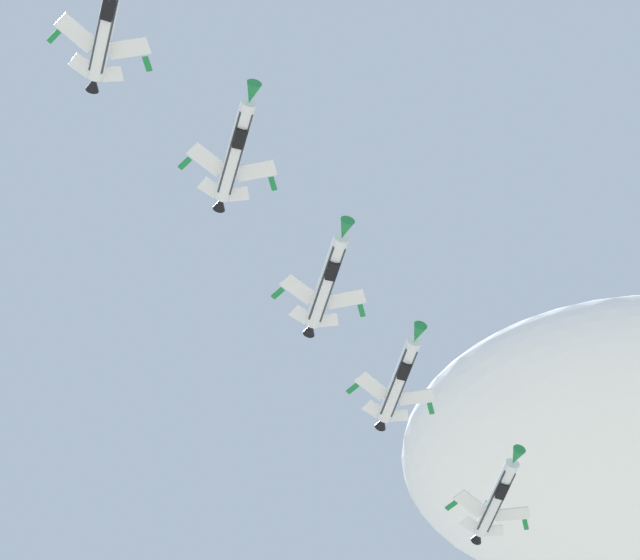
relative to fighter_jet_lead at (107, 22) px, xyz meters
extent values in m
ellipsoid|color=white|center=(69.48, 116.35, 60.16)|extent=(80.42, 62.40, 31.06)
cylinder|color=silver|center=(-0.09, 0.27, 0.00)|extent=(5.27, 11.95, 1.70)
cube|color=#2D3338|center=(-0.14, 0.25, -0.47)|extent=(4.48, 10.05, 0.56)
cone|color=black|center=(-2.14, 6.70, 0.00)|extent=(1.78, 1.94, 1.36)
cube|color=black|center=(0.48, -1.82, -0.81)|extent=(1.80, 2.46, 0.96)
cube|color=silver|center=(1.85, 2.69, -0.38)|extent=(4.47, 2.62, 0.67)
cube|color=#197A38|center=(3.50, 4.39, -0.62)|extent=(0.86, 1.67, 0.30)
cube|color=silver|center=(-3.09, 1.11, 0.20)|extent=(4.29, 4.33, 0.67)
cube|color=#197A38|center=(-5.42, 1.54, 0.44)|extent=(1.55, 1.53, 0.30)
cube|color=silver|center=(-0.19, 5.59, -0.18)|extent=(2.32, 1.86, 0.41)
cube|color=silver|center=(-3.08, 4.67, 0.17)|extent=(2.78, 2.72, 0.41)
cube|color=#197A38|center=(-1.35, 4.90, 1.79)|extent=(1.26, 2.63, 2.61)
cylinder|color=silver|center=(11.12, 16.22, 1.59)|extent=(5.27, 11.95, 1.70)
cube|color=#2D3338|center=(11.12, 16.22, 1.12)|extent=(4.45, 10.04, 0.42)
cone|color=#197A38|center=(13.30, 9.41, 1.59)|extent=(2.22, 2.76, 1.56)
cone|color=black|center=(9.07, 22.65, 1.59)|extent=(1.78, 1.94, 1.36)
ellipsoid|color=#192333|center=(11.93, 13.71, 2.23)|extent=(2.03, 3.39, 1.11)
cube|color=black|center=(11.77, 14.16, 0.78)|extent=(1.73, 2.43, 0.85)
cube|color=silver|center=(13.09, 18.65, 1.48)|extent=(4.47, 2.62, 0.25)
cube|color=#197A38|center=(14.75, 20.35, 1.45)|extent=(0.84, 1.67, 0.25)
cube|color=silver|center=(8.11, 17.06, 1.53)|extent=(4.29, 4.33, 0.25)
cube|color=#197A38|center=(5.77, 17.49, 1.56)|extent=(1.54, 1.52, 0.25)
cube|color=silver|center=(11.03, 21.54, 1.57)|extent=(2.32, 1.86, 0.18)
cube|color=silver|center=(8.12, 20.61, 1.61)|extent=(2.78, 2.71, 0.18)
cube|color=#197A38|center=(9.68, 20.80, 3.40)|extent=(1.01, 2.55, 2.60)
cylinder|color=silver|center=(19.92, 31.64, -0.92)|extent=(5.27, 11.95, 1.70)
cube|color=#2D3338|center=(19.93, 31.64, -1.39)|extent=(4.45, 10.04, 0.41)
cone|color=#197A38|center=(22.10, 24.83, -0.92)|extent=(2.22, 2.76, 1.56)
cone|color=black|center=(17.87, 38.07, -0.92)|extent=(1.78, 1.94, 1.36)
ellipsoid|color=#192333|center=(20.72, 29.12, -0.28)|extent=(2.03, 3.39, 1.11)
cube|color=black|center=(20.59, 29.58, -1.73)|extent=(1.73, 2.43, 0.85)
cube|color=silver|center=(21.89, 34.07, -0.98)|extent=(4.47, 2.62, 0.24)
cube|color=#197A38|center=(23.55, 35.77, -0.96)|extent=(0.84, 1.67, 0.25)
cube|color=silver|center=(16.92, 32.48, -1.03)|extent=(4.29, 4.33, 0.24)
cube|color=#197A38|center=(14.58, 32.91, -1.05)|extent=(1.54, 1.52, 0.25)
cube|color=silver|center=(19.82, 36.96, -0.91)|extent=(2.32, 1.86, 0.18)
cube|color=silver|center=(16.92, 36.03, -0.94)|extent=(2.78, 2.71, 0.18)
cube|color=#197A38|center=(18.44, 36.21, 0.89)|extent=(1.01, 2.55, 2.60)
cylinder|color=silver|center=(27.53, 47.52, 0.84)|extent=(5.27, 11.95, 1.70)
cube|color=#2D3338|center=(27.50, 47.51, 0.37)|extent=(4.47, 10.05, 0.50)
cone|color=#197A38|center=(29.70, 40.71, 0.84)|extent=(2.22, 2.76, 1.56)
cone|color=black|center=(25.47, 53.95, 0.84)|extent=(1.78, 1.94, 1.36)
ellipsoid|color=#192333|center=(28.37, 45.02, 1.47)|extent=(2.09, 3.41, 1.17)
cube|color=black|center=(28.13, 45.44, 0.03)|extent=(1.77, 2.45, 0.92)
cube|color=silver|center=(29.48, 49.94, 0.57)|extent=(4.48, 2.62, 0.49)
cube|color=#197A38|center=(31.14, 51.64, 0.42)|extent=(0.85, 1.67, 0.28)
cube|color=silver|center=(24.52, 48.36, 0.93)|extent=(4.30, 4.34, 0.49)
cube|color=#197A38|center=(22.18, 48.79, 1.08)|extent=(1.54, 1.53, 0.28)
cube|color=silver|center=(27.43, 52.84, 0.73)|extent=(2.33, 1.86, 0.31)
cube|color=silver|center=(24.53, 51.91, 0.94)|extent=(2.78, 2.72, 0.31)
cube|color=#197A38|center=(26.19, 52.13, 2.64)|extent=(1.15, 2.59, 2.61)
cylinder|color=silver|center=(38.82, 64.73, -1.44)|extent=(5.27, 11.95, 1.70)
cube|color=#2D3338|center=(38.78, 64.71, -1.91)|extent=(4.47, 10.05, 0.52)
cone|color=#197A38|center=(40.99, 57.91, -1.44)|extent=(2.22, 2.76, 1.56)
cone|color=black|center=(36.76, 71.16, -1.44)|extent=(1.78, 1.94, 1.36)
ellipsoid|color=#192333|center=(39.67, 62.23, -0.80)|extent=(2.10, 3.41, 1.19)
cube|color=black|center=(39.41, 62.65, -2.24)|extent=(1.78, 2.45, 0.93)
cube|color=silver|center=(40.77, 67.15, -1.74)|extent=(4.47, 2.62, 0.54)
cube|color=#197A38|center=(42.42, 68.85, -1.91)|extent=(0.85, 1.67, 0.28)
cube|color=silver|center=(35.81, 65.57, -1.31)|extent=(4.29, 4.34, 0.54)
cube|color=#197A38|center=(33.48, 65.99, -1.14)|extent=(1.55, 1.53, 0.28)
cube|color=silver|center=(38.71, 70.05, -1.56)|extent=(2.33, 1.86, 0.34)
cube|color=silver|center=(35.82, 69.12, -1.32)|extent=(2.78, 2.72, 0.34)
cube|color=#197A38|center=(37.50, 69.34, 0.36)|extent=(1.18, 2.60, 2.61)
camera|label=1|loc=(23.81, -72.27, -137.56)|focal=89.71mm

